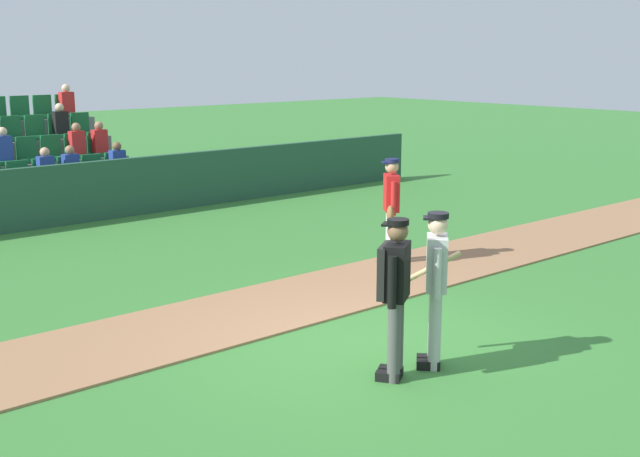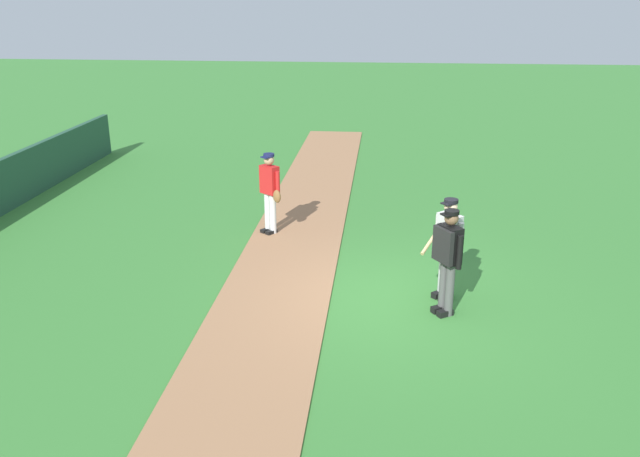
{
  "view_description": "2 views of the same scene",
  "coord_description": "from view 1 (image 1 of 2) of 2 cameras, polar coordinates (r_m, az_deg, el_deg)",
  "views": [
    {
      "loc": [
        -6.29,
        -6.43,
        3.43
      ],
      "look_at": [
        0.47,
        1.46,
        1.16
      ],
      "focal_mm": 45.18,
      "sensor_mm": 36.0,
      "label": 1
    },
    {
      "loc": [
        -10.11,
        0.3,
        4.91
      ],
      "look_at": [
        0.71,
        1.36,
        0.99
      ],
      "focal_mm": 36.81,
      "sensor_mm": 36.0,
      "label": 2
    }
  ],
  "objects": [
    {
      "name": "dugout_fence",
      "position": [
        17.06,
        -18.37,
        2.2
      ],
      "size": [
        20.0,
        0.16,
        1.25
      ],
      "primitive_type": "cube",
      "color": "#234C38",
      "rests_on": "ground"
    },
    {
      "name": "runner_red_jersey",
      "position": [
        13.24,
        5.04,
        1.51
      ],
      "size": [
        0.52,
        0.54,
        1.76
      ],
      "color": "silver",
      "rests_on": "ground"
    },
    {
      "name": "stadium_bleachers",
      "position": [
        19.17,
        -20.96,
        3.47
      ],
      "size": [
        5.0,
        3.8,
        2.7
      ],
      "color": "slate",
      "rests_on": "ground"
    },
    {
      "name": "ground_plane",
      "position": [
        9.63,
        3.59,
        -8.6
      ],
      "size": [
        80.0,
        80.0,
        0.0
      ],
      "primitive_type": "plane",
      "color": "#387A33"
    },
    {
      "name": "batter_grey_jersey",
      "position": [
        8.92,
        8.18,
        -3.86
      ],
      "size": [
        0.72,
        0.69,
        1.76
      ],
      "color": "#B2B2B2",
      "rests_on": "ground"
    },
    {
      "name": "infield_dirt_path",
      "position": [
        11.12,
        -3.9,
        -5.62
      ],
      "size": [
        28.0,
        1.92,
        0.03
      ],
      "primitive_type": "cube",
      "color": "#9E704C",
      "rests_on": "ground"
    },
    {
      "name": "umpire_home_plate",
      "position": [
        8.52,
        5.3,
        -4.33
      ],
      "size": [
        0.53,
        0.46,
        1.76
      ],
      "color": "#4C4C4C",
      "rests_on": "ground"
    }
  ]
}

